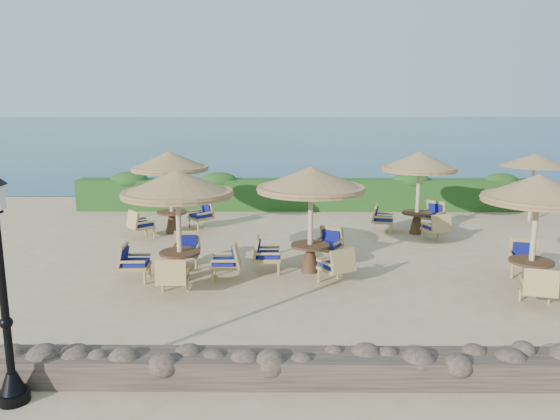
{
  "coord_description": "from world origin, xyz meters",
  "views": [
    {
      "loc": [
        -0.95,
        -13.86,
        4.22
      ],
      "look_at": [
        -1.06,
        0.65,
        1.3
      ],
      "focal_mm": 35.0,
      "sensor_mm": 36.0,
      "label": 1
    }
  ],
  "objects_px": {
    "lamp_post": "(4,299)",
    "cafe_set_0": "(178,207)",
    "cafe_set_1": "(311,198)",
    "extra_parasol": "(535,160)",
    "cafe_set_4": "(419,178)",
    "cafe_set_2": "(537,207)",
    "cafe_set_3": "(170,174)"
  },
  "relations": [
    {
      "from": "extra_parasol",
      "to": "cafe_set_1",
      "type": "xyz_separation_m",
      "value": [
        -8.1,
        -5.93,
        -0.29
      ]
    },
    {
      "from": "cafe_set_2",
      "to": "cafe_set_3",
      "type": "xyz_separation_m",
      "value": [
        -9.17,
        5.4,
        0.01
      ]
    },
    {
      "from": "lamp_post",
      "to": "extra_parasol",
      "type": "height_order",
      "value": "lamp_post"
    },
    {
      "from": "extra_parasol",
      "to": "cafe_set_1",
      "type": "distance_m",
      "value": 10.04
    },
    {
      "from": "extra_parasol",
      "to": "cafe_set_3",
      "type": "bearing_deg",
      "value": -171.4
    },
    {
      "from": "lamp_post",
      "to": "cafe_set_0",
      "type": "distance_m",
      "value": 5.56
    },
    {
      "from": "cafe_set_2",
      "to": "cafe_set_3",
      "type": "relative_size",
      "value": 1.09
    },
    {
      "from": "cafe_set_4",
      "to": "extra_parasol",
      "type": "bearing_deg",
      "value": 22.97
    },
    {
      "from": "cafe_set_3",
      "to": "cafe_set_2",
      "type": "bearing_deg",
      "value": -30.5
    },
    {
      "from": "cafe_set_1",
      "to": "cafe_set_3",
      "type": "height_order",
      "value": "same"
    },
    {
      "from": "cafe_set_0",
      "to": "cafe_set_3",
      "type": "xyz_separation_m",
      "value": [
        -1.15,
        4.74,
        0.16
      ]
    },
    {
      "from": "cafe_set_1",
      "to": "cafe_set_4",
      "type": "xyz_separation_m",
      "value": [
        3.62,
        4.03,
        -0.09
      ]
    },
    {
      "from": "cafe_set_0",
      "to": "cafe_set_4",
      "type": "relative_size",
      "value": 1.04
    },
    {
      "from": "lamp_post",
      "to": "cafe_set_3",
      "type": "height_order",
      "value": "lamp_post"
    },
    {
      "from": "cafe_set_1",
      "to": "extra_parasol",
      "type": "bearing_deg",
      "value": 36.2
    },
    {
      "from": "lamp_post",
      "to": "cafe_set_1",
      "type": "relative_size",
      "value": 1.19
    },
    {
      "from": "cafe_set_0",
      "to": "cafe_set_4",
      "type": "height_order",
      "value": "same"
    },
    {
      "from": "cafe_set_3",
      "to": "cafe_set_4",
      "type": "distance_m",
      "value": 7.9
    },
    {
      "from": "cafe_set_1",
      "to": "cafe_set_2",
      "type": "bearing_deg",
      "value": -15.41
    },
    {
      "from": "lamp_post",
      "to": "extra_parasol",
      "type": "relative_size",
      "value": 1.38
    },
    {
      "from": "lamp_post",
      "to": "cafe_set_4",
      "type": "distance_m",
      "value": 12.96
    },
    {
      "from": "lamp_post",
      "to": "cafe_set_4",
      "type": "height_order",
      "value": "lamp_post"
    },
    {
      "from": "lamp_post",
      "to": "extra_parasol",
      "type": "distance_m",
      "value": 17.41
    },
    {
      "from": "cafe_set_1",
      "to": "cafe_set_2",
      "type": "xyz_separation_m",
      "value": [
        4.9,
        -1.35,
        0.04
      ]
    },
    {
      "from": "cafe_set_1",
      "to": "cafe_set_2",
      "type": "height_order",
      "value": "same"
    },
    {
      "from": "cafe_set_4",
      "to": "cafe_set_2",
      "type": "bearing_deg",
      "value": -76.63
    },
    {
      "from": "extra_parasol",
      "to": "cafe_set_0",
      "type": "distance_m",
      "value": 13.03
    },
    {
      "from": "cafe_set_2",
      "to": "cafe_set_4",
      "type": "height_order",
      "value": "same"
    },
    {
      "from": "cafe_set_0",
      "to": "cafe_set_1",
      "type": "distance_m",
      "value": 3.2
    },
    {
      "from": "cafe_set_4",
      "to": "cafe_set_0",
      "type": "bearing_deg",
      "value": -145.03
    },
    {
      "from": "lamp_post",
      "to": "cafe_set_0",
      "type": "bearing_deg",
      "value": 75.67
    },
    {
      "from": "extra_parasol",
      "to": "cafe_set_4",
      "type": "height_order",
      "value": "cafe_set_4"
    }
  ]
}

